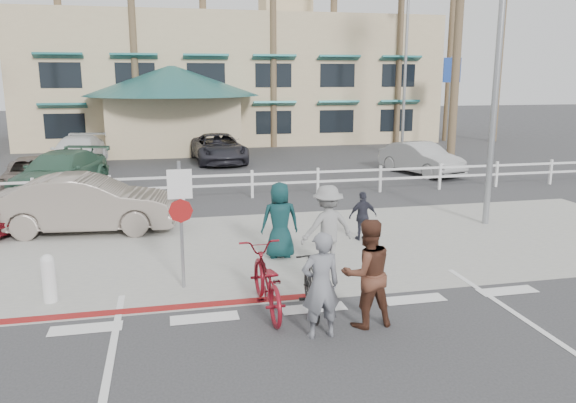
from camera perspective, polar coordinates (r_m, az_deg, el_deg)
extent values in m
plane|color=#333335|center=(10.02, 3.53, -12.17)|extent=(140.00, 140.00, 0.00)
cube|color=#333335|center=(8.33, 7.48, -17.69)|extent=(12.00, 16.00, 0.01)
cube|color=gray|center=(14.12, -1.49, -4.70)|extent=(22.00, 7.00, 0.01)
cube|color=#333335|center=(17.93, -3.92, -1.00)|extent=(40.00, 5.00, 0.01)
cube|color=#333335|center=(27.19, -6.92, 3.57)|extent=(50.00, 16.00, 0.01)
cube|color=maroon|center=(10.79, -14.10, -10.62)|extent=(7.00, 0.25, 0.02)
imported|color=maroon|center=(10.26, -2.26, -8.02)|extent=(0.83, 2.24, 1.17)
imported|color=slate|center=(9.17, 3.35, -8.52)|extent=(0.68, 0.48, 1.79)
imported|color=black|center=(10.23, 2.42, -8.53)|extent=(0.65, 1.73, 1.02)
imported|color=#522D1F|center=(9.65, 8.02, -7.23)|extent=(0.98, 0.80, 1.89)
imported|color=gray|center=(12.43, 4.04, -2.63)|extent=(1.31, 0.88, 1.89)
imported|color=#282934|center=(14.73, 7.61, -1.48)|extent=(0.77, 0.35, 1.30)
imported|color=#0E3033|center=(13.14, -0.83, -1.93)|extent=(0.91, 0.62, 1.81)
imported|color=gray|center=(16.34, -19.76, -0.22)|extent=(4.93, 2.09, 1.58)
imported|color=#675A51|center=(22.64, -24.40, 2.41)|extent=(2.66, 4.90, 1.30)
imported|color=#345D48|center=(22.24, -22.17, 2.72)|extent=(3.57, 5.62, 1.52)
imported|color=#9A9A9A|center=(25.43, 13.34, 4.28)|extent=(2.62, 4.47, 1.39)
imported|color=white|center=(27.91, -20.60, 4.64)|extent=(2.53, 5.34, 1.50)
imported|color=#25242B|center=(28.41, -7.05, 5.40)|extent=(2.65, 5.26, 1.43)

